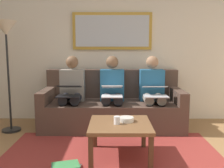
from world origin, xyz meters
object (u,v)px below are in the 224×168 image
object	(u,v)px
laptop_black	(69,91)
coffee_table	(120,128)
framed_mirror	(112,31)
bowl	(126,119)
person_left	(153,90)
couch	(112,107)
person_right	(72,90)
cup	(117,120)
laptop_white	(112,91)
magazine_stack	(65,167)
laptop_silver	(155,91)
person_middle	(112,90)
standing_lamp	(6,41)

from	to	relation	value
laptop_black	coffee_table	bearing A→B (deg)	129.01
framed_mirror	bowl	size ratio (longest dim) A/B	7.73
framed_mirror	person_left	distance (m)	1.23
person_left	couch	bearing A→B (deg)	-6.13
person_right	laptop_black	world-z (taller)	person_right
framed_mirror	person_left	bearing A→B (deg)	144.47
bowl	person_right	distance (m)	1.36
couch	cup	bearing A→B (deg)	92.68
bowl	cup	bearing A→B (deg)	43.56
laptop_white	magazine_stack	bearing A→B (deg)	68.57
laptop_silver	person_right	world-z (taller)	person_right
person_middle	laptop_white	bearing A→B (deg)	90.00
magazine_stack	standing_lamp	distance (m)	2.13
cup	person_middle	distance (m)	1.20
cup	bowl	bearing A→B (deg)	-136.44
person_middle	framed_mirror	bearing A→B (deg)	-90.00
person_left	laptop_silver	world-z (taller)	person_left
person_right	laptop_black	distance (m)	0.24
coffee_table	framed_mirror	bearing A→B (deg)	-86.56
person_right	bowl	bearing A→B (deg)	126.97
bowl	laptop_black	size ratio (longest dim) A/B	0.47
cup	bowl	xyz separation A→B (m)	(-0.11, -0.11, -0.02)
person_left	laptop_white	bearing A→B (deg)	20.31
person_left	laptop_black	size ratio (longest dim) A/B	3.04
person_middle	laptop_silver	bearing A→B (deg)	159.11
laptop_silver	person_right	size ratio (longest dim) A/B	0.32
person_left	magazine_stack	bearing A→B (deg)	52.58
person_middle	magazine_stack	xyz separation A→B (m)	(0.48, 1.47, -0.58)
bowl	magazine_stack	bearing A→B (deg)	30.83
cup	magazine_stack	size ratio (longest dim) A/B	0.28
person_middle	laptop_black	distance (m)	0.68
laptop_black	cup	bearing A→B (deg)	126.49
couch	laptop_black	world-z (taller)	couch
bowl	person_middle	distance (m)	1.10
framed_mirror	laptop_silver	world-z (taller)	framed_mirror
cup	person_left	bearing A→B (deg)	-116.13
bowl	standing_lamp	xyz separation A→B (m)	(1.72, -0.88, 0.94)
laptop_black	standing_lamp	xyz separation A→B (m)	(0.91, -0.04, 0.74)
couch	laptop_silver	xyz separation A→B (m)	(-0.64, 0.31, 0.32)
laptop_black	magazine_stack	size ratio (longest dim) A/B	1.15
laptop_silver	person_right	bearing A→B (deg)	-10.80
person_right	person_middle	bearing A→B (deg)	180.00
cup	laptop_black	xyz separation A→B (m)	(0.70, -0.94, 0.18)
cup	laptop_white	world-z (taller)	laptop_white
person_left	person_right	distance (m)	1.28
coffee_table	laptop_white	distance (m)	0.96
person_right	person_left	bearing A→B (deg)	180.00
laptop_silver	standing_lamp	bearing A→B (deg)	-1.19
couch	magazine_stack	xyz separation A→B (m)	(0.48, 1.54, -0.28)
cup	laptop_black	size ratio (longest dim) A/B	0.24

